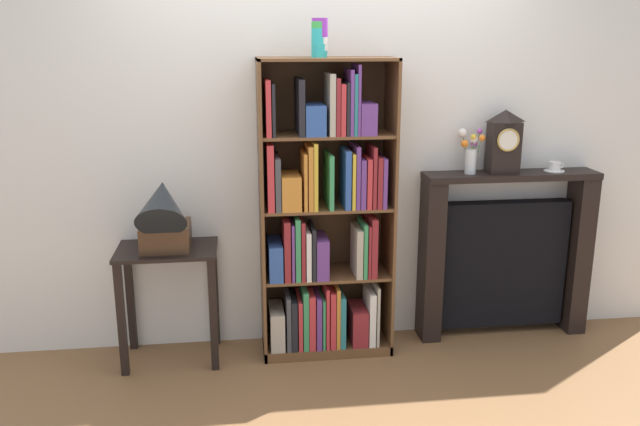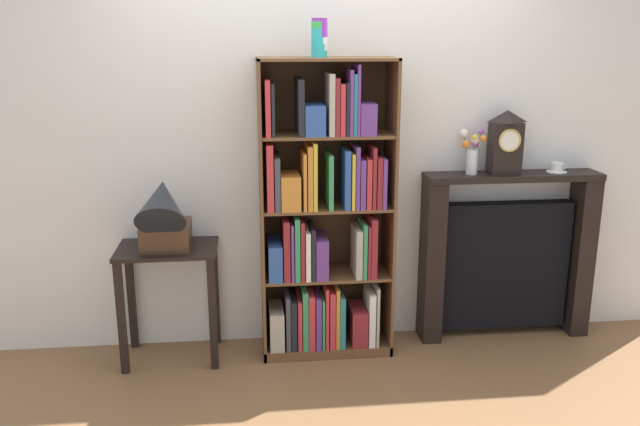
% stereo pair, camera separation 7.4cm
% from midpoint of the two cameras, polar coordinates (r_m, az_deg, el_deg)
% --- Properties ---
extents(ground_plane, '(7.68, 6.40, 0.02)m').
position_cam_midpoint_polar(ground_plane, '(4.24, 0.09, -11.99)').
color(ground_plane, brown).
extents(wall_back, '(4.68, 0.08, 2.60)m').
position_cam_midpoint_polar(wall_back, '(4.10, 1.23, 6.44)').
color(wall_back, silver).
rests_on(wall_back, ground).
extents(bookshelf, '(0.79, 0.36, 1.80)m').
position_cam_midpoint_polar(bookshelf, '(3.97, -0.25, -1.25)').
color(bookshelf, brown).
rests_on(bookshelf, ground).
extents(cup_stack, '(0.09, 0.09, 0.21)m').
position_cam_midpoint_polar(cup_stack, '(3.78, -0.62, 14.94)').
color(cup_stack, '#28B2B7').
rests_on(cup_stack, bookshelf).
extents(side_table_left, '(0.59, 0.41, 0.71)m').
position_cam_midpoint_polar(side_table_left, '(4.05, -13.50, -5.55)').
color(side_table_left, black).
rests_on(side_table_left, ground).
extents(gramophone, '(0.29, 0.45, 0.51)m').
position_cam_midpoint_polar(gramophone, '(3.86, -13.98, -0.11)').
color(gramophone, '#472D1C').
rests_on(gramophone, side_table_left).
extents(fireplace_mantel, '(1.11, 0.22, 1.09)m').
position_cam_midpoint_polar(fireplace_mantel, '(4.45, 15.19, -3.58)').
color(fireplace_mantel, black).
rests_on(fireplace_mantel, ground).
extents(mantel_clock, '(0.19, 0.14, 0.39)m').
position_cam_midpoint_polar(mantel_clock, '(4.23, 15.17, 6.00)').
color(mantel_clock, black).
rests_on(mantel_clock, fireplace_mantel).
extents(flower_vase, '(0.15, 0.12, 0.28)m').
position_cam_midpoint_polar(flower_vase, '(4.17, 12.42, 5.25)').
color(flower_vase, silver).
rests_on(flower_vase, fireplace_mantel).
extents(teacup_with_saucer, '(0.13, 0.13, 0.06)m').
position_cam_midpoint_polar(teacup_with_saucer, '(4.40, 19.22, 3.77)').
color(teacup_with_saucer, white).
rests_on(teacup_with_saucer, fireplace_mantel).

